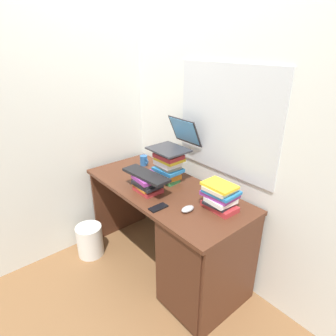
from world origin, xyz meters
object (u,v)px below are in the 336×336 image
(wastebasket, at_px, (90,240))
(mug, at_px, (144,160))
(book_stack_keyboard_riser, at_px, (147,183))
(book_stack_side, at_px, (220,196))
(laptop, at_px, (175,142))
(desk, at_px, (194,248))
(keyboard, at_px, (146,175))
(book_stack_tall, at_px, (169,165))
(computer_mouse, at_px, (188,209))
(cell_phone, at_px, (158,208))

(wastebasket, bearing_deg, mug, 82.94)
(book_stack_keyboard_riser, bearing_deg, wastebasket, -148.67)
(book_stack_side, relative_size, laptop, 0.72)
(desk, bearing_deg, keyboard, -164.68)
(mug, bearing_deg, book_stack_tall, -6.59)
(keyboard, relative_size, wastebasket, 1.40)
(desk, distance_m, computer_mouse, 0.38)
(book_stack_tall, bearing_deg, wastebasket, -131.98)
(keyboard, bearing_deg, mug, 142.28)
(laptop, bearing_deg, desk, -23.73)
(mug, xyz_separation_m, cell_phone, (0.69, -0.38, -0.04))
(mug, distance_m, cell_phone, 0.79)
(book_stack_side, relative_size, cell_phone, 1.85)
(laptop, distance_m, mug, 0.51)
(book_stack_side, distance_m, cell_phone, 0.44)
(book_stack_keyboard_riser, distance_m, wastebasket, 0.92)
(book_stack_tall, xyz_separation_m, laptop, (0.00, 0.07, 0.19))
(book_stack_keyboard_riser, height_order, computer_mouse, book_stack_keyboard_riser)
(book_stack_keyboard_riser, height_order, laptop, laptop)
(book_stack_tall, xyz_separation_m, book_stack_side, (0.55, 0.00, -0.05))
(book_stack_keyboard_riser, xyz_separation_m, laptop, (-0.02, 0.31, 0.27))
(keyboard, distance_m, computer_mouse, 0.44)
(desk, relative_size, laptop, 4.17)
(book_stack_tall, xyz_separation_m, book_stack_keyboard_riser, (0.02, -0.23, -0.08))
(book_stack_keyboard_riser, xyz_separation_m, cell_phone, (0.25, -0.09, -0.06))
(mug, relative_size, wastebasket, 0.36)
(keyboard, relative_size, mug, 3.88)
(wastebasket, bearing_deg, book_stack_side, 27.69)
(book_stack_keyboard_riser, height_order, wastebasket, book_stack_keyboard_riser)
(book_stack_side, bearing_deg, book_stack_tall, -179.91)
(laptop, relative_size, wastebasket, 1.17)
(desk, height_order, laptop, laptop)
(book_stack_tall, relative_size, laptop, 0.80)
(book_stack_tall, bearing_deg, keyboard, -86.64)
(laptop, distance_m, computer_mouse, 0.60)
(keyboard, xyz_separation_m, wastebasket, (-0.51, -0.31, -0.77))
(book_stack_keyboard_riser, distance_m, mug, 0.52)
(book_stack_tall, distance_m, mug, 0.43)
(keyboard, xyz_separation_m, computer_mouse, (0.42, 0.04, -0.12))
(computer_mouse, height_order, mug, mug)
(desk, xyz_separation_m, wastebasket, (-0.94, -0.42, -0.27))
(desk, height_order, book_stack_keyboard_riser, book_stack_keyboard_riser)
(wastebasket, bearing_deg, laptop, 51.26)
(computer_mouse, distance_m, wastebasket, 1.19)
(cell_phone, bearing_deg, desk, 50.14)
(book_stack_tall, distance_m, book_stack_keyboard_riser, 0.25)
(laptop, distance_m, wastebasket, 1.25)
(book_stack_keyboard_riser, bearing_deg, keyboard, -140.63)
(desk, bearing_deg, computer_mouse, -94.22)
(book_stack_tall, relative_size, cell_phone, 2.07)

